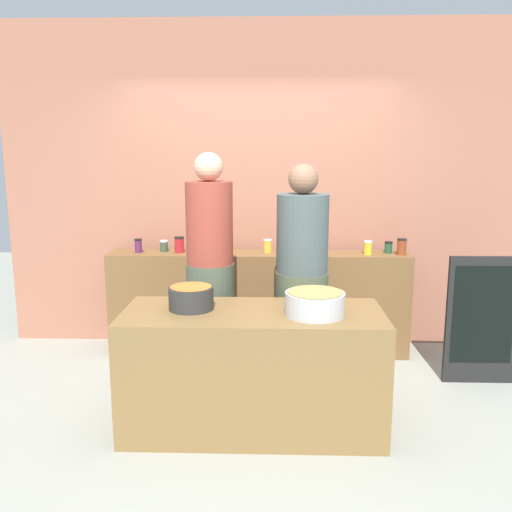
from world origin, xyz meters
name	(u,v)px	position (x,y,z in m)	size (l,w,h in m)	color
ground	(255,406)	(0.00, 0.00, 0.00)	(12.00, 12.00, 0.00)	#999B8F
storefront_wall	(260,187)	(0.00, 1.45, 1.50)	(4.80, 0.12, 3.00)	#A2644D
display_shelf	(259,303)	(0.00, 1.10, 0.47)	(2.70, 0.36, 0.93)	brown
prep_table	(253,370)	(0.00, -0.30, 0.40)	(1.70, 0.70, 0.81)	brown
preserve_jar_0	(138,246)	(-1.08, 1.09, 1.00)	(0.07, 0.07, 0.13)	#5A234F
preserve_jar_1	(164,246)	(-0.86, 1.15, 0.98)	(0.07, 0.07, 0.10)	#344C3A
preserve_jar_2	(179,245)	(-0.71, 1.09, 1.01)	(0.09, 0.09, 0.14)	#AA1E26
preserve_jar_3	(268,246)	(0.08, 1.13, 0.99)	(0.08, 0.08, 0.12)	gold
preserve_jar_4	(296,248)	(0.34, 1.08, 0.99)	(0.08, 0.08, 0.11)	brown
preserve_jar_5	(368,248)	(0.97, 1.06, 0.99)	(0.07, 0.07, 0.12)	gold
preserve_jar_6	(388,247)	(1.16, 1.12, 0.99)	(0.07, 0.07, 0.11)	#234C33
preserve_jar_7	(402,247)	(1.26, 1.05, 1.01)	(0.09, 0.09, 0.14)	brown
cooking_pot_left	(191,298)	(-0.41, -0.26, 0.88)	(0.29, 0.29, 0.15)	#2D2D2D
cooking_pot_center	(315,303)	(0.40, -0.37, 0.88)	(0.38, 0.38, 0.15)	#B7B7BC
cook_with_tongs	(210,285)	(-0.35, 0.30, 0.83)	(0.36, 0.36, 1.83)	#485342
cook_in_cap	(302,293)	(0.35, 0.27, 0.79)	(0.40, 0.40, 1.74)	#48543D
chalkboard_sign	(482,320)	(1.78, 0.47, 0.52)	(0.56, 0.05, 1.03)	black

